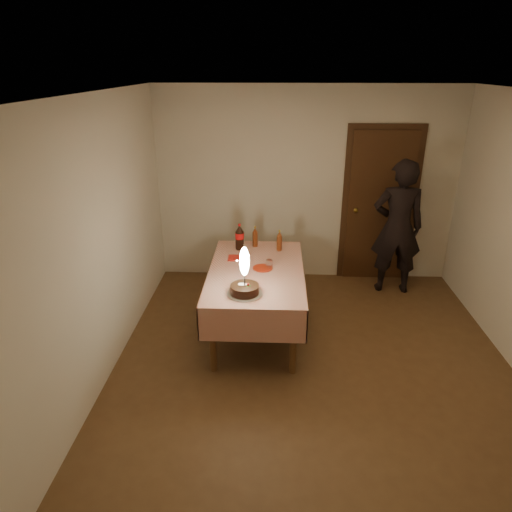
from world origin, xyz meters
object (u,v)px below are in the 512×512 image
Objects in this scene: red_cup at (245,263)px; clear_cup at (269,264)px; birthday_cake at (245,283)px; amber_bottle_left at (255,237)px; amber_bottle_right at (279,241)px; photographer at (397,227)px; cola_bottle at (240,237)px; dining_table at (256,278)px; red_plate at (263,268)px.

clear_cup is (0.26, -0.01, -0.01)m from red_cup.
birthday_cake is 1.25m from amber_bottle_left.
amber_bottle_right is 1.61m from photographer.
photographer is (1.85, 1.68, 0.00)m from birthday_cake.
cola_bottle is (-0.10, 0.52, 0.10)m from red_cup.
cola_bottle is (-0.14, 1.15, 0.04)m from birthday_cake.
cola_bottle is at bearing 124.59° from clear_cup.
photographer reaches higher than amber_bottle_right.
amber_bottle_right reaches higher than red_cup.
clear_cup is 0.05× the size of photographer.
clear_cup is 0.65m from cola_bottle.
clear_cup is 1.94m from photographer.
red_cup is (-0.12, 0.08, 0.15)m from dining_table.
red_plate is at bearing -147.40° from photographer.
photographer is at bearing 13.45° from amber_bottle_left.
cola_bottle reaches higher than red_cup.
dining_table is 5.42× the size of cola_bottle.
dining_table is at bearing -86.43° from amber_bottle_left.
clear_cup is (0.23, 0.62, -0.07)m from birthday_cake.
amber_bottle_right is at bearing 52.97° from red_cup.
dining_table is at bearing -154.51° from clear_cup.
red_plate is at bearing -10.33° from red_cup.
dining_table is 6.75× the size of amber_bottle_right.
photographer reaches higher than clear_cup.
amber_bottle_right reaches higher than dining_table.
cola_bottle reaches higher than red_plate.
clear_cup is (0.07, 0.02, 0.04)m from red_plate.
red_plate is 0.20m from red_cup.
red_cup is at bearing 147.96° from dining_table.
red_plate is 2.20× the size of red_cup.
red_plate is 0.64m from cola_bottle.
dining_table is 17.20× the size of red_cup.
red_cup is 1.11× the size of clear_cup.
birthday_cake is at bearing -110.01° from clear_cup.
amber_bottle_right is 0.14× the size of photographer.
amber_bottle_left reaches higher than red_plate.
clear_cup is at bearing -2.17° from red_cup.
amber_bottle_left is at bearing 82.73° from red_cup.
amber_bottle_left is at bearing 87.98° from birthday_cake.
cola_bottle reaches higher than dining_table.
red_plate is 0.67m from amber_bottle_left.
photographer is at bearing 33.10° from clear_cup.
birthday_cake reaches higher than cola_bottle.
red_cup is 0.06× the size of photographer.
cola_bottle is 1.25× the size of amber_bottle_right.
dining_table is 0.21m from red_cup.
amber_bottle_left is at bearing -166.55° from photographer.
red_cup is at bearing -150.91° from photographer.
red_plate is 0.86× the size of amber_bottle_right.
clear_cup is at bearing 19.50° from red_plate.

